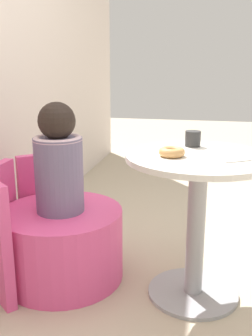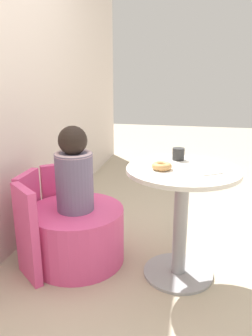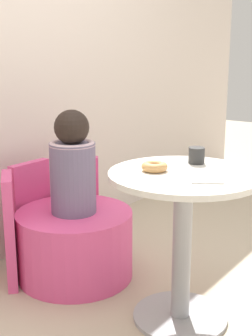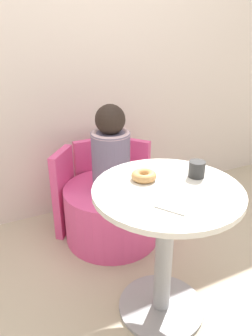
{
  "view_description": "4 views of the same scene",
  "coord_description": "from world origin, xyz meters",
  "views": [
    {
      "loc": [
        -1.61,
        -0.07,
        1.08
      ],
      "look_at": [
        0.12,
        0.3,
        0.6
      ],
      "focal_mm": 42.0,
      "sensor_mm": 36.0,
      "label": 1
    },
    {
      "loc": [
        -1.71,
        -0.09,
        1.21
      ],
      "look_at": [
        0.13,
        0.3,
        0.66
      ],
      "focal_mm": 35.0,
      "sensor_mm": 36.0,
      "label": 2
    },
    {
      "loc": [
        -1.59,
        -0.97,
        1.19
      ],
      "look_at": [
        0.16,
        0.32,
        0.64
      ],
      "focal_mm": 50.0,
      "sensor_mm": 36.0,
      "label": 3
    },
    {
      "loc": [
        -0.61,
        -1.06,
        1.34
      ],
      "look_at": [
        0.07,
        0.32,
        0.64
      ],
      "focal_mm": 35.0,
      "sensor_mm": 36.0,
      "label": 4
    }
  ],
  "objects": [
    {
      "name": "ground_plane",
      "position": [
        0.0,
        0.0,
        0.0
      ],
      "size": [
        12.0,
        12.0,
        0.0
      ],
      "primitive_type": "plane",
      "color": "#B7A88E"
    },
    {
      "name": "round_table",
      "position": [
        0.09,
        -0.04,
        0.47
      ],
      "size": [
        0.65,
        0.65,
        0.69
      ],
      "color": "#99999E",
      "rests_on": "ground_plane"
    },
    {
      "name": "tub_chair",
      "position": [
        0.12,
        0.63,
        0.18
      ],
      "size": [
        0.61,
        0.61,
        0.36
      ],
      "color": "#E54C8C",
      "rests_on": "ground_plane"
    },
    {
      "name": "booth_backrest",
      "position": [
        0.12,
        0.88,
        0.29
      ],
      "size": [
        0.72,
        0.26,
        0.58
      ],
      "color": "#E54C8C",
      "rests_on": "ground_plane"
    },
    {
      "name": "child_figure",
      "position": [
        0.12,
        0.63,
        0.61
      ],
      "size": [
        0.24,
        0.24,
        0.54
      ],
      "color": "slate",
      "rests_on": "tub_chair"
    },
    {
      "name": "donut",
      "position": [
        0.04,
        0.08,
        0.71
      ],
      "size": [
        0.11,
        0.11,
        0.04
      ],
      "color": "tan",
      "rests_on": "round_table"
    },
    {
      "name": "cup",
      "position": [
        0.27,
        -0.0,
        0.72
      ],
      "size": [
        0.07,
        0.07,
        0.07
      ],
      "color": "#2D2D2D",
      "rests_on": "round_table"
    },
    {
      "name": "paper_napkin",
      "position": [
        0.04,
        -0.17,
        0.69
      ],
      "size": [
        0.17,
        0.17,
        0.01
      ],
      "color": "silver",
      "rests_on": "round_table"
    }
  ]
}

